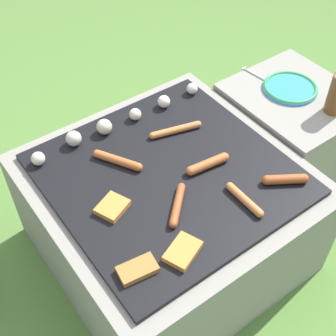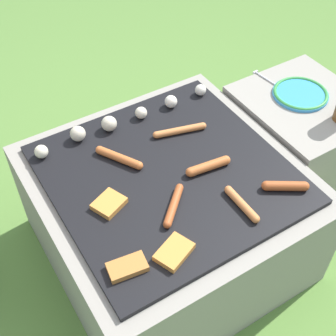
% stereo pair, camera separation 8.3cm
% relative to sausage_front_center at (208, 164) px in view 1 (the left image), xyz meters
% --- Properties ---
extents(ground_plane, '(14.00, 14.00, 0.00)m').
position_rel_sausage_front_center_xyz_m(ground_plane, '(-0.12, 0.06, -0.46)').
color(ground_plane, '#567F38').
extents(grill, '(0.86, 0.86, 0.45)m').
position_rel_sausage_front_center_xyz_m(grill, '(-0.12, 0.06, -0.24)').
color(grill, gray).
rests_on(grill, ground_plane).
extents(side_ledge, '(0.45, 0.50, 0.45)m').
position_rel_sausage_front_center_xyz_m(side_ledge, '(0.55, 0.10, -0.24)').
color(side_ledge, gray).
rests_on(side_ledge, ground_plane).
extents(sausage_back_left, '(0.14, 0.13, 0.03)m').
position_rel_sausage_front_center_xyz_m(sausage_back_left, '(-0.19, -0.08, -0.00)').
color(sausage_back_left, '#A34C23').
rests_on(sausage_back_left, grill).
extents(sausage_mid_left, '(0.11, 0.17, 0.03)m').
position_rel_sausage_front_center_xyz_m(sausage_mid_left, '(-0.23, 0.19, -0.00)').
color(sausage_mid_left, '#B7602D').
rests_on(sausage_mid_left, grill).
extents(sausage_mid_right, '(0.13, 0.10, 0.03)m').
position_rel_sausage_front_center_xyz_m(sausage_mid_right, '(0.16, -0.20, -0.00)').
color(sausage_mid_right, '#A34C23').
rests_on(sausage_mid_right, grill).
extents(sausage_back_right, '(0.20, 0.07, 0.03)m').
position_rel_sausage_front_center_xyz_m(sausage_back_right, '(0.02, 0.20, -0.00)').
color(sausage_back_right, '#C6753D').
rests_on(sausage_back_right, grill).
extents(sausage_front_center, '(0.17, 0.05, 0.03)m').
position_rel_sausage_front_center_xyz_m(sausage_front_center, '(0.00, 0.00, 0.00)').
color(sausage_front_center, '#B7602D').
rests_on(sausage_front_center, grill).
extents(sausage_back_center, '(0.03, 0.16, 0.03)m').
position_rel_sausage_front_center_xyz_m(sausage_back_center, '(-0.00, -0.19, -0.00)').
color(sausage_back_center, '#C6753D').
rests_on(sausage_back_center, grill).
extents(bread_slice_right, '(0.12, 0.11, 0.02)m').
position_rel_sausage_front_center_xyz_m(bread_slice_right, '(-0.35, 0.03, -0.01)').
color(bread_slice_right, '#D18438').
rests_on(bread_slice_right, grill).
extents(bread_slice_left, '(0.12, 0.08, 0.02)m').
position_rel_sausage_front_center_xyz_m(bread_slice_left, '(-0.41, -0.20, -0.01)').
color(bread_slice_left, '#B27033').
rests_on(bread_slice_left, grill).
extents(bread_slice_center, '(0.13, 0.11, 0.02)m').
position_rel_sausage_front_center_xyz_m(bread_slice_center, '(-0.28, -0.22, -0.01)').
color(bread_slice_center, '#D18438').
rests_on(bread_slice_center, grill).
extents(mushroom_row, '(0.71, 0.07, 0.06)m').
position_rel_sausage_front_center_xyz_m(mushroom_row, '(-0.15, 0.36, 0.01)').
color(mushroom_row, beige).
rests_on(mushroom_row, grill).
extents(plate_colorful, '(0.22, 0.22, 0.02)m').
position_rel_sausage_front_center_xyz_m(plate_colorful, '(0.55, 0.14, -0.01)').
color(plate_colorful, '#338CCC').
rests_on(plate_colorful, side_ledge).
extents(fork_utensil, '(0.03, 0.17, 0.01)m').
position_rel_sausage_front_center_xyz_m(fork_utensil, '(0.50, 0.29, -0.01)').
color(fork_utensil, silver).
rests_on(fork_utensil, side_ledge).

